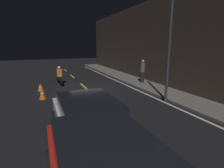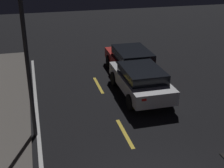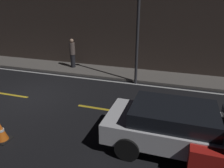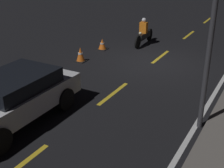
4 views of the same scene
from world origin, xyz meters
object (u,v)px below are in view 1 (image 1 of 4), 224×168
object	(u,v)px
traffic_cone_near	(40,87)
traffic_cone_mid	(42,94)
motorcycle	(59,77)
street_lamp	(170,39)
pedestrian	(143,71)
sedan_white	(90,119)

from	to	relation	value
traffic_cone_near	traffic_cone_mid	bearing A→B (deg)	1.88
motorcycle	street_lamp	world-z (taller)	street_lamp
traffic_cone_near	street_lamp	bearing A→B (deg)	50.98
traffic_cone_mid	pedestrian	distance (m)	7.36
traffic_cone_near	traffic_cone_mid	distance (m)	1.98
motorcycle	pedestrian	xyz separation A→B (m)	(2.55, 5.87, 0.46)
street_lamp	pedestrian	bearing A→B (deg)	163.80
sedan_white	motorcycle	size ratio (longest dim) A/B	1.84
pedestrian	street_lamp	bearing A→B (deg)	-16.20
traffic_cone_mid	pedestrian	world-z (taller)	pedestrian
sedan_white	pedestrian	size ratio (longest dim) A/B	2.41
traffic_cone_near	street_lamp	distance (m)	8.36
traffic_cone_mid	street_lamp	distance (m)	7.30
traffic_cone_near	pedestrian	bearing A→B (deg)	84.29
traffic_cone_near	pedestrian	world-z (taller)	pedestrian
motorcycle	traffic_cone_near	xyz separation A→B (m)	(1.82, -1.41, -0.30)
traffic_cone_mid	pedestrian	size ratio (longest dim) A/B	0.36
traffic_cone_near	motorcycle	bearing A→B (deg)	142.18
motorcycle	pedestrian	bearing A→B (deg)	64.26
traffic_cone_mid	street_lamp	bearing A→B (deg)	63.89
traffic_cone_mid	traffic_cone_near	bearing A→B (deg)	-178.12
motorcycle	traffic_cone_near	size ratio (longest dim) A/B	4.30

